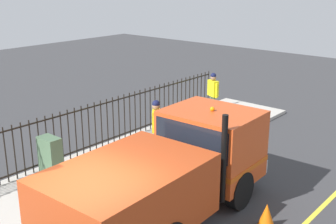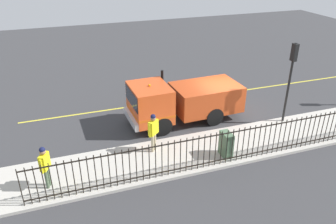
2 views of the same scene
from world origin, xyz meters
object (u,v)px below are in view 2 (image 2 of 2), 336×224
at_px(worker_standing, 153,129).
at_px(traffic_light_near, 292,68).
at_px(pedestrian_distant, 45,163).
at_px(utility_cabinet, 226,144).
at_px(work_truck, 178,100).
at_px(traffic_cone, 151,104).

relative_size(worker_standing, traffic_light_near, 0.44).
height_order(worker_standing, pedestrian_distant, worker_standing).
bearing_deg(utility_cabinet, pedestrian_distant, -92.47).
height_order(work_truck, traffic_light_near, traffic_light_near).
relative_size(worker_standing, pedestrian_distant, 1.04).
relative_size(work_truck, pedestrian_distant, 3.44).
distance_m(worker_standing, pedestrian_distant, 4.65).
bearing_deg(pedestrian_distant, traffic_light_near, 121.72).
bearing_deg(traffic_cone, worker_standing, -14.86).
distance_m(worker_standing, traffic_cone, 4.66).
bearing_deg(utility_cabinet, work_truck, -168.72).
height_order(worker_standing, traffic_cone, worker_standing).
distance_m(work_truck, utility_cabinet, 3.98).
xyz_separation_m(worker_standing, traffic_light_near, (-0.51, 7.25, 1.80)).
bearing_deg(worker_standing, traffic_cone, 34.75).
bearing_deg(traffic_cone, traffic_light_near, 57.34).
bearing_deg(work_truck, traffic_light_near, -112.83).
bearing_deg(traffic_cone, utility_cabinet, 16.27).
relative_size(traffic_light_near, utility_cabinet, 3.67).
bearing_deg(worker_standing, work_truck, 9.36).
relative_size(worker_standing, traffic_cone, 3.03).
bearing_deg(utility_cabinet, worker_standing, -115.87).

